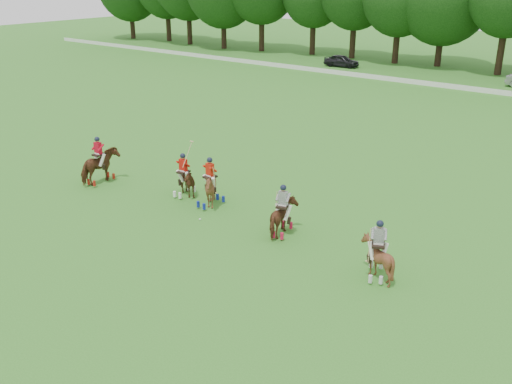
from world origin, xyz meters
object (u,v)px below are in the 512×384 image
Objects in this scene: car_left at (342,61)px; polo_red_a at (100,166)px; polo_red_c at (211,189)px; polo_red_b at (184,181)px; polo_stripe_a at (283,217)px; polo_ball at (200,219)px; polo_stripe_b at (377,258)px.

polo_red_a is at bearing -172.32° from car_left.
car_left is 1.58× the size of polo_red_a.
car_left is 40.30m from polo_red_a.
car_left is 41.03m from polo_red_c.
polo_red_a is at bearing -163.45° from polo_red_b.
polo_red_b is (4.61, 1.37, -0.15)m from polo_red_a.
polo_red_b reaches higher than polo_stripe_a.
polo_ball is (-3.70, -1.04, -0.75)m from polo_stripe_a.
polo_red_a reaches higher than polo_stripe_a.
polo_red_b is 1.14× the size of polo_red_c.
polo_stripe_a is 3.92m from polo_ball.
polo_red_c is 1.06× the size of polo_stripe_b.
polo_red_c reaches higher than polo_stripe_a.
polo_red_a is at bearing 177.70° from polo_ball.
polo_red_c is at bearing -163.08° from car_left.
polo_red_b is 1.88m from polo_red_c.
polo_stripe_b is (4.65, -0.79, 0.00)m from polo_stripe_a.
polo_stripe_a reaches higher than polo_ball.
polo_red_c reaches higher than polo_ball.
polo_ball is (0.69, -1.49, -0.81)m from polo_red_c.
polo_stripe_a is at bearing 15.64° from polo_ball.
polo_stripe_a is at bearing 3.94° from polo_red_a.
polo_stripe_b is at bearing -7.37° from polo_red_b.
polo_stripe_b is (15.52, -0.04, -0.11)m from polo_red_a.
polo_red_a is at bearing -176.06° from polo_stripe_a.
polo_ball is at bearing -32.89° from polo_red_b.
car_left is at bearing 111.59° from polo_ball.
polo_stripe_b is at bearing 1.68° from polo_ball.
polo_red_a is 27.32× the size of polo_ball.
polo_stripe_b is at bearing -153.15° from car_left.
polo_stripe_a is (4.39, -0.45, -0.07)m from polo_red_c.
polo_stripe_a is at bearing -157.87° from car_left.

